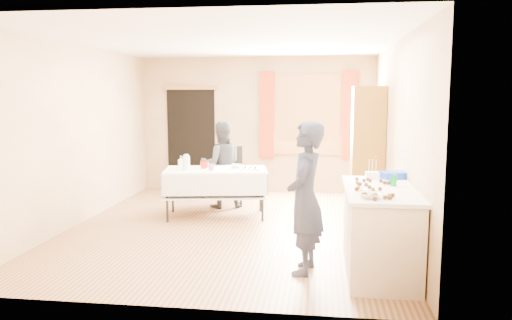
# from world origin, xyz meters

# --- Properties ---
(floor) EXTENTS (4.50, 5.50, 0.02)m
(floor) POSITION_xyz_m (0.00, 0.00, -0.01)
(floor) COLOR #9E7047
(floor) RESTS_ON ground
(ceiling) EXTENTS (4.50, 5.50, 0.02)m
(ceiling) POSITION_xyz_m (0.00, 0.00, 2.61)
(ceiling) COLOR white
(ceiling) RESTS_ON floor
(wall_back) EXTENTS (4.50, 0.02, 2.60)m
(wall_back) POSITION_xyz_m (0.00, 2.76, 1.30)
(wall_back) COLOR tan
(wall_back) RESTS_ON floor
(wall_front) EXTENTS (4.50, 0.02, 2.60)m
(wall_front) POSITION_xyz_m (0.00, -2.76, 1.30)
(wall_front) COLOR tan
(wall_front) RESTS_ON floor
(wall_left) EXTENTS (0.02, 5.50, 2.60)m
(wall_left) POSITION_xyz_m (-2.26, 0.00, 1.30)
(wall_left) COLOR tan
(wall_left) RESTS_ON floor
(wall_right) EXTENTS (0.02, 5.50, 2.60)m
(wall_right) POSITION_xyz_m (2.26, 0.00, 1.30)
(wall_right) COLOR tan
(wall_right) RESTS_ON floor
(window_frame) EXTENTS (1.32, 0.06, 1.52)m
(window_frame) POSITION_xyz_m (1.00, 2.72, 1.50)
(window_frame) COLOR olive
(window_frame) RESTS_ON wall_back
(window_pane) EXTENTS (1.20, 0.02, 1.40)m
(window_pane) POSITION_xyz_m (1.00, 2.71, 1.50)
(window_pane) COLOR white
(window_pane) RESTS_ON wall_back
(curtain_left) EXTENTS (0.28, 0.06, 1.65)m
(curtain_left) POSITION_xyz_m (0.22, 2.67, 1.50)
(curtain_left) COLOR #AB351A
(curtain_left) RESTS_ON wall_back
(curtain_right) EXTENTS (0.28, 0.06, 1.65)m
(curtain_right) POSITION_xyz_m (1.78, 2.67, 1.50)
(curtain_right) COLOR #AB351A
(curtain_right) RESTS_ON wall_back
(doorway) EXTENTS (0.95, 0.04, 2.00)m
(doorway) POSITION_xyz_m (-1.30, 2.73, 1.00)
(doorway) COLOR black
(doorway) RESTS_ON floor
(door_lintel) EXTENTS (1.05, 0.06, 0.08)m
(door_lintel) POSITION_xyz_m (-1.30, 2.70, 2.02)
(door_lintel) COLOR olive
(door_lintel) RESTS_ON wall_back
(cabinet) EXTENTS (0.50, 0.60, 2.02)m
(cabinet) POSITION_xyz_m (1.99, 1.19, 1.01)
(cabinet) COLOR brown
(cabinet) RESTS_ON floor
(counter) EXTENTS (0.74, 1.56, 0.91)m
(counter) POSITION_xyz_m (1.89, -1.57, 0.45)
(counter) COLOR beige
(counter) RESTS_ON floor
(party_table) EXTENTS (1.69, 1.06, 0.75)m
(party_table) POSITION_xyz_m (-0.35, 0.58, 0.45)
(party_table) COLOR black
(party_table) RESTS_ON floor
(chair) EXTENTS (0.48, 0.48, 1.00)m
(chair) POSITION_xyz_m (-0.27, 1.44, 0.30)
(chair) COLOR black
(chair) RESTS_ON floor
(girl) EXTENTS (0.67, 0.52, 1.61)m
(girl) POSITION_xyz_m (1.10, -1.69, 0.81)
(girl) COLOR #21253E
(girl) RESTS_ON floor
(woman) EXTENTS (1.03, 0.97, 1.45)m
(woman) POSITION_xyz_m (-0.39, 1.23, 0.72)
(woman) COLOR black
(woman) RESTS_ON floor
(soda_can) EXTENTS (0.08, 0.08, 0.12)m
(soda_can) POSITION_xyz_m (2.04, -1.43, 0.97)
(soda_can) COLOR #01812A
(soda_can) RESTS_ON counter
(mixing_bowl) EXTENTS (0.23, 0.23, 0.05)m
(mixing_bowl) POSITION_xyz_m (1.73, -2.10, 0.93)
(mixing_bowl) COLOR white
(mixing_bowl) RESTS_ON counter
(foam_block) EXTENTS (0.15, 0.10, 0.08)m
(foam_block) POSITION_xyz_m (1.86, -0.97, 0.95)
(foam_block) COLOR white
(foam_block) RESTS_ON counter
(blue_basket) EXTENTS (0.35, 0.29, 0.08)m
(blue_basket) POSITION_xyz_m (2.12, -0.93, 0.95)
(blue_basket) COLOR #1438C7
(blue_basket) RESTS_ON counter
(pitcher) EXTENTS (0.12, 0.12, 0.22)m
(pitcher) POSITION_xyz_m (-0.75, 0.37, 0.86)
(pitcher) COLOR silver
(pitcher) RESTS_ON party_table
(cup_red) EXTENTS (0.22, 0.22, 0.10)m
(cup_red) POSITION_xyz_m (-0.53, 0.61, 0.80)
(cup_red) COLOR #B61808
(cup_red) RESTS_ON party_table
(cup_rainbow) EXTENTS (0.14, 0.14, 0.10)m
(cup_rainbow) POSITION_xyz_m (-0.37, 0.39, 0.80)
(cup_rainbow) COLOR red
(cup_rainbow) RESTS_ON party_table
(small_bowl) EXTENTS (0.22, 0.22, 0.05)m
(small_bowl) POSITION_xyz_m (-0.05, 0.74, 0.78)
(small_bowl) COLOR white
(small_bowl) RESTS_ON party_table
(pastry_tray) EXTENTS (0.33, 0.27, 0.02)m
(pastry_tray) POSITION_xyz_m (0.19, 0.56, 0.76)
(pastry_tray) COLOR white
(pastry_tray) RESTS_ON party_table
(bottle) EXTENTS (0.14, 0.14, 0.18)m
(bottle) POSITION_xyz_m (-0.92, 0.67, 0.84)
(bottle) COLOR white
(bottle) RESTS_ON party_table
(cake_balls) EXTENTS (0.48, 1.12, 0.04)m
(cake_balls) POSITION_xyz_m (1.81, -1.68, 0.93)
(cake_balls) COLOR #3F2314
(cake_balls) RESTS_ON counter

